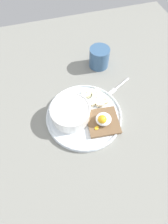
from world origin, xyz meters
The scene contains 13 objects.
ground_plane centered at (0.00, 0.00, 1.00)cm, with size 120.00×120.00×2.00cm, color gray.
plate centered at (0.00, 0.00, 2.80)cm, with size 25.58×25.58×1.60cm.
oatmeal_bowl centered at (-4.41, 0.58, 5.71)cm, with size 12.86×12.86×5.38cm.
toast_slice centered at (5.09, -4.56, 3.71)cm, with size 11.02×11.02×1.26cm.
poached_egg centered at (4.90, -4.68, 5.72)cm, with size 6.33×5.21×3.57cm.
banana_slice_front centered at (6.55, 2.62, 3.69)cm, with size 3.67×3.79×1.68cm.
banana_slice_left centered at (3.24, 7.81, 3.78)cm, with size 3.82×3.67×1.85cm.
banana_slice_back centered at (5.92, 4.87, 3.67)cm, with size 4.80×4.81×1.50cm.
banana_slice_right centered at (3.81, 3.72, 3.69)cm, with size 3.46×3.53×1.49cm.
banana_slice_inner centered at (8.77, 3.54, 3.45)cm, with size 3.96×3.97×0.97cm.
banana_slice_outer centered at (6.67, 7.10, 3.69)cm, with size 4.04×3.99×1.47cm.
coffee_mug centered at (12.65, 21.88, 6.08)cm, with size 7.83×7.83×7.95cm.
knife centered at (14.80, 7.95, 2.40)cm, with size 13.53×7.76×0.80cm.
Camera 1 is at (-8.25, -28.20, 54.02)cm, focal length 28.00 mm.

